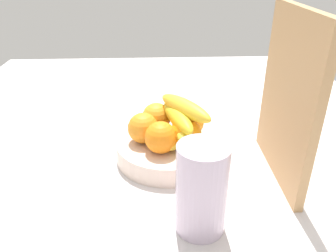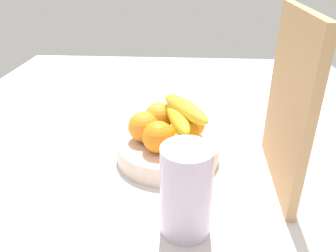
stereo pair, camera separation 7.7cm
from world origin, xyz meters
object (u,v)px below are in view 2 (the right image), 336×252
(orange_front_left, at_px, (143,127))
(fruit_bowl, at_px, (168,149))
(orange_back_right, at_px, (159,117))
(thermos_tumbler, at_px, (186,191))
(orange_front_right, at_px, (158,137))
(banana_bunch, at_px, (182,121))
(cutting_board, at_px, (289,104))
(orange_center, at_px, (184,135))
(orange_back_left, at_px, (190,123))

(orange_front_left, bearing_deg, fruit_bowl, 91.66)
(orange_back_right, relative_size, thermos_tumbler, 0.43)
(orange_front_right, distance_m, banana_bunch, 0.07)
(fruit_bowl, distance_m, orange_front_left, 0.08)
(orange_front_left, height_order, orange_back_right, same)
(orange_front_left, height_order, orange_front_right, same)
(fruit_bowl, distance_m, orange_back_right, 0.09)
(orange_back_right, relative_size, cutting_board, 0.20)
(orange_center, relative_size, banana_bunch, 0.40)
(orange_front_right, bearing_deg, cutting_board, 85.38)
(orange_back_right, height_order, cutting_board, cutting_board)
(fruit_bowl, height_order, banana_bunch, banana_bunch)
(orange_front_right, relative_size, orange_center, 1.00)
(orange_back_left, xyz_separation_m, banana_bunch, (0.02, -0.02, 0.02))
(cutting_board, bearing_deg, orange_front_left, -100.85)
(fruit_bowl, bearing_deg, banana_bunch, 96.01)
(orange_front_right, xyz_separation_m, orange_center, (-0.01, 0.06, 0.00))
(orange_front_right, bearing_deg, orange_front_left, -138.97)
(orange_back_left, bearing_deg, orange_back_right, -112.18)
(fruit_bowl, xyz_separation_m, banana_bunch, (-0.00, 0.03, 0.08))
(orange_front_right, xyz_separation_m, orange_back_left, (-0.07, 0.07, 0.00))
(orange_back_right, height_order, banana_bunch, banana_bunch)
(banana_bunch, distance_m, thermos_tumbler, 0.24)
(fruit_bowl, height_order, cutting_board, cutting_board)
(orange_back_left, bearing_deg, orange_front_right, -44.10)
(fruit_bowl, relative_size, orange_center, 3.42)
(orange_center, distance_m, orange_back_left, 0.06)
(banana_bunch, bearing_deg, orange_front_left, -86.81)
(fruit_bowl, distance_m, thermos_tumbler, 0.25)
(thermos_tumbler, bearing_deg, orange_front_right, -161.08)
(orange_center, relative_size, orange_back_right, 1.00)
(cutting_board, bearing_deg, orange_back_left, -114.40)
(fruit_bowl, relative_size, orange_back_left, 3.42)
(cutting_board, relative_size, thermos_tumbler, 2.12)
(orange_back_right, height_order, thermos_tumbler, thermos_tumbler)
(orange_back_right, bearing_deg, orange_center, 35.77)
(orange_back_left, relative_size, cutting_board, 0.20)
(orange_front_right, height_order, orange_center, same)
(orange_front_right, xyz_separation_m, thermos_tumbler, (0.19, 0.06, 0.00))
(thermos_tumbler, bearing_deg, orange_back_right, -166.14)
(orange_front_left, height_order, cutting_board, cutting_board)
(orange_front_right, distance_m, orange_center, 0.06)
(fruit_bowl, xyz_separation_m, thermos_tumbler, (0.24, 0.05, 0.06))
(fruit_bowl, height_order, orange_front_right, orange_front_right)
(orange_back_left, distance_m, banana_bunch, 0.03)
(orange_back_left, bearing_deg, cutting_board, 63.98)
(orange_front_left, distance_m, thermos_tumbler, 0.26)
(banana_bunch, xyz_separation_m, thermos_tumbler, (0.24, 0.01, -0.02))
(fruit_bowl, xyz_separation_m, orange_front_left, (0.00, -0.06, 0.06))
(orange_front_right, height_order, cutting_board, cutting_board)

